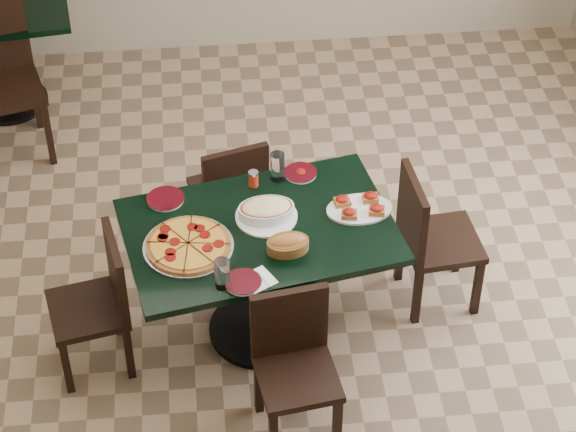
{
  "coord_description": "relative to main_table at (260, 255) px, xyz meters",
  "views": [
    {
      "loc": [
        -0.3,
        -4.23,
        4.53
      ],
      "look_at": [
        0.11,
        0.0,
        0.74
      ],
      "focal_mm": 70.0,
      "sensor_mm": 36.0,
      "label": 1
    }
  ],
  "objects": [
    {
      "name": "main_table",
      "position": [
        0.0,
        0.0,
        0.0
      ],
      "size": [
        1.48,
        1.1,
        0.75
      ],
      "rotation": [
        0.0,
        0.0,
        0.19
      ],
      "color": "black",
      "rests_on": "floor"
    },
    {
      "name": "pepper_shaker",
      "position": [
        -0.0,
        0.34,
        0.23
      ],
      "size": [
        0.05,
        0.05,
        0.09
      ],
      "color": "red",
      "rests_on": "main_table"
    },
    {
      "name": "chair_near",
      "position": [
        0.11,
        -0.6,
        -0.12
      ],
      "size": [
        0.43,
        0.43,
        0.81
      ],
      "rotation": [
        0.0,
        0.0,
        0.15
      ],
      "color": "black",
      "rests_on": "floor"
    },
    {
      "name": "bruschetta_platter",
      "position": [
        0.52,
        0.09,
        0.21
      ],
      "size": [
        0.35,
        0.25,
        0.05
      ],
      "rotation": [
        0.0,
        0.0,
        0.06
      ],
      "color": "silver",
      "rests_on": "main_table"
    },
    {
      "name": "side_plate_near",
      "position": [
        -0.11,
        -0.38,
        0.19
      ],
      "size": [
        0.18,
        0.18,
        0.02
      ],
      "rotation": [
        0.0,
        0.0,
        0.12
      ],
      "color": "silver",
      "rests_on": "main_table"
    },
    {
      "name": "chair_far",
      "position": [
        -0.11,
        0.66,
        -0.13
      ],
      "size": [
        0.46,
        0.46,
        0.8
      ],
      "rotation": [
        0.0,
        0.0,
        3.42
      ],
      "color": "black",
      "rests_on": "floor"
    },
    {
      "name": "water_glass_b",
      "position": [
        -0.2,
        -0.38,
        0.26
      ],
      "size": [
        0.07,
        0.07,
        0.16
      ],
      "primitive_type": "cylinder",
      "color": "white",
      "rests_on": "main_table"
    },
    {
      "name": "side_plate_far_l",
      "position": [
        -0.46,
        0.26,
        0.19
      ],
      "size": [
        0.2,
        0.2,
        0.02
      ],
      "rotation": [
        0.0,
        0.0,
        -0.09
      ],
      "color": "silver",
      "rests_on": "main_table"
    },
    {
      "name": "floor",
      "position": [
        0.04,
        0.09,
        -0.57
      ],
      "size": [
        5.5,
        5.5,
        0.0
      ],
      "primitive_type": "plane",
      "color": "#8F7252",
      "rests_on": "ground"
    },
    {
      "name": "water_glass_a",
      "position": [
        0.13,
        0.38,
        0.26
      ],
      "size": [
        0.08,
        0.08,
        0.16
      ],
      "primitive_type": "cylinder",
      "color": "white",
      "rests_on": "main_table"
    },
    {
      "name": "chair_right",
      "position": [
        0.91,
        0.17,
        -0.09
      ],
      "size": [
        0.44,
        0.44,
        0.86
      ],
      "rotation": [
        0.0,
        0.0,
        1.68
      ],
      "color": "black",
      "rests_on": "floor"
    },
    {
      "name": "bread_basket",
      "position": [
        0.13,
        -0.17,
        0.22
      ],
      "size": [
        0.23,
        0.17,
        0.09
      ],
      "rotation": [
        0.0,
        0.0,
        0.13
      ],
      "color": "brown",
      "rests_on": "main_table"
    },
    {
      "name": "chair_left",
      "position": [
        -0.82,
        -0.12,
        -0.12
      ],
      "size": [
        0.45,
        0.45,
        0.82
      ],
      "rotation": [
        0.0,
        0.0,
        -1.36
      ],
      "color": "black",
      "rests_on": "floor"
    },
    {
      "name": "side_plate_far_r",
      "position": [
        0.25,
        0.41,
        0.19
      ],
      "size": [
        0.17,
        0.17,
        0.03
      ],
      "rotation": [
        0.0,
        0.0,
        0.31
      ],
      "color": "silver",
      "rests_on": "main_table"
    },
    {
      "name": "pepperoni_pizza",
      "position": [
        -0.36,
        -0.11,
        0.2
      ],
      "size": [
        0.45,
        0.45,
        0.04
      ],
      "rotation": [
        0.0,
        0.0,
        -0.13
      ],
      "color": "silver",
      "rests_on": "main_table"
    },
    {
      "name": "napkin_setting",
      "position": [
        -0.03,
        -0.36,
        0.18
      ],
      "size": [
        0.19,
        0.19,
        0.01
      ],
      "rotation": [
        0.0,
        0.0,
        0.51
      ],
      "color": "white",
      "rests_on": "main_table"
    },
    {
      "name": "lasagna_casserole",
      "position": [
        0.04,
        0.08,
        0.23
      ],
      "size": [
        0.32,
        0.32,
        0.09
      ],
      "rotation": [
        0.0,
        0.0,
        0.06
      ],
      "color": "silver",
      "rests_on": "main_table"
    }
  ]
}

